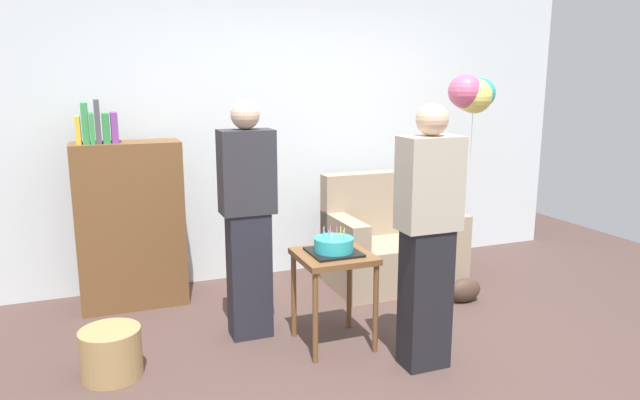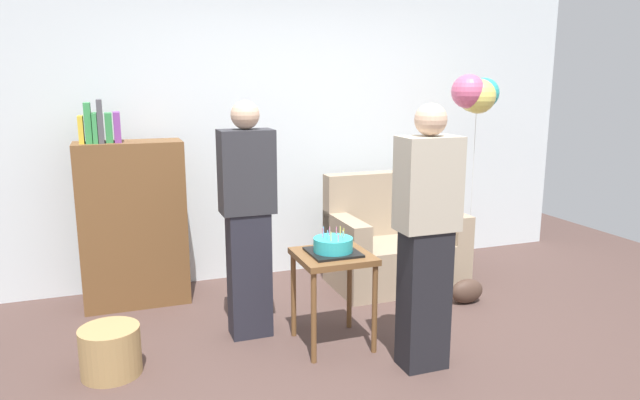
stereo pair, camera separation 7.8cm
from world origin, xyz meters
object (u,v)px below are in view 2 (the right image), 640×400
at_px(wicker_basket, 110,351).
at_px(balloon_bunch, 476,94).
at_px(bookshelf, 132,221).
at_px(handbag, 467,291).
at_px(birthday_cake, 333,246).
at_px(side_table, 333,268).
at_px(couch, 393,245).
at_px(person_blowing_candles, 248,219).
at_px(person_holding_cake, 426,238).

bearing_deg(wicker_basket, balloon_bunch, 14.37).
bearing_deg(bookshelf, handbag, -20.42).
distance_m(bookshelf, birthday_cake, 1.73).
distance_m(birthday_cake, balloon_bunch, 2.09).
height_order(birthday_cake, balloon_bunch, balloon_bunch).
height_order(side_table, birthday_cake, birthday_cake).
bearing_deg(handbag, couch, 118.09).
relative_size(birthday_cake, person_blowing_candles, 0.20).
height_order(birthday_cake, person_holding_cake, person_holding_cake).
relative_size(side_table, balloon_bunch, 0.35).
bearing_deg(person_holding_cake, person_blowing_candles, -56.38).
relative_size(birthday_cake, handbag, 1.14).
xyz_separation_m(couch, bookshelf, (-2.15, 0.29, 0.34)).
bearing_deg(birthday_cake, balloon_bunch, 27.59).
bearing_deg(side_table, person_blowing_candles, 144.82).
bearing_deg(bookshelf, person_holding_cake, -46.59).
bearing_deg(person_holding_cake, wicker_basket, -30.82).
bearing_deg(handbag, person_blowing_candles, 178.87).
xyz_separation_m(bookshelf, side_table, (1.21, -1.24, -0.14)).
distance_m(couch, person_holding_cake, 1.60).
bearing_deg(bookshelf, balloon_bunch, -7.46).
xyz_separation_m(couch, balloon_bunch, (0.71, -0.09, 1.30)).
bearing_deg(couch, person_holding_cake, -110.22).
bearing_deg(couch, wicker_basket, -159.68).
relative_size(birthday_cake, balloon_bunch, 0.18).
relative_size(person_holding_cake, wicker_basket, 4.53).
relative_size(couch, birthday_cake, 3.44).
height_order(person_blowing_candles, handbag, person_blowing_candles).
height_order(couch, handbag, couch).
relative_size(bookshelf, handbag, 5.78).
xyz_separation_m(birthday_cake, balloon_bunch, (1.65, 0.86, 0.95)).
bearing_deg(balloon_bunch, birthday_cake, -152.41).
distance_m(person_blowing_candles, handbag, 1.91).
bearing_deg(side_table, balloon_bunch, 27.59).
distance_m(side_table, birthday_cake, 0.15).
distance_m(bookshelf, handbag, 2.72).
distance_m(bookshelf, person_holding_cake, 2.36).
xyz_separation_m(person_blowing_candles, wicker_basket, (-0.93, -0.27, -0.68)).
distance_m(side_table, person_holding_cake, 0.70).
height_order(side_table, wicker_basket, side_table).
bearing_deg(person_blowing_candles, side_table, -15.94).
bearing_deg(couch, birthday_cake, -134.68).
bearing_deg(bookshelf, side_table, -45.60).
height_order(bookshelf, handbag, bookshelf).
bearing_deg(bookshelf, birthday_cake, -45.60).
height_order(birthday_cake, handbag, birthday_cake).
height_order(person_blowing_candles, wicker_basket, person_blowing_candles).
bearing_deg(balloon_bunch, person_holding_cake, -132.68).
xyz_separation_m(wicker_basket, balloon_bunch, (3.06, 0.79, 1.49)).
relative_size(bookshelf, side_table, 2.53).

